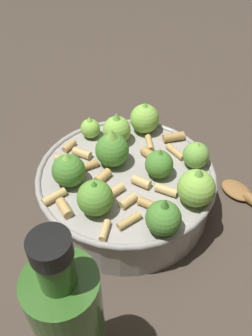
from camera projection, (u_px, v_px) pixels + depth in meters
ground_plane at (126, 204)px, 0.52m from camera, size 2.40×2.40×0.00m
cooking_pan at (127, 183)px, 0.49m from camera, size 0.25×0.25×0.13m
olive_oil_bottle at (71, 324)px, 0.30m from camera, size 0.06×0.06×0.22m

